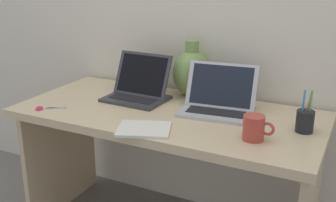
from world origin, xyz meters
TOP-DOWN VIEW (x-y plane):
  - desk at (0.00, 0.00)m, footprint 1.45×0.68m
  - laptop_left at (-0.22, 0.10)m, footprint 0.31×0.25m
  - laptop_right at (0.22, 0.10)m, footprint 0.36×0.28m
  - green_vase at (0.00, 0.28)m, footprint 0.20×0.20m
  - notebook_stack at (0.02, -0.26)m, footprint 0.27×0.24m
  - coffee_mug at (0.46, -0.15)m, footprint 0.13×0.09m
  - pen_cup at (0.62, 0.03)m, footprint 0.07×0.07m
  - scissors at (-0.55, -0.24)m, footprint 0.14×0.11m

SIDE VIEW (x-z plane):
  - desk at x=0.00m, z-range 0.20..0.90m
  - scissors at x=-0.55m, z-range 0.70..0.71m
  - notebook_stack at x=0.02m, z-range 0.70..0.71m
  - pen_cup at x=0.62m, z-range 0.66..0.84m
  - coffee_mug at x=0.46m, z-range 0.70..0.80m
  - laptop_right at x=0.22m, z-range 0.65..0.87m
  - laptop_left at x=-0.22m, z-range 0.65..0.87m
  - green_vase at x=0.00m, z-range 0.68..0.97m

